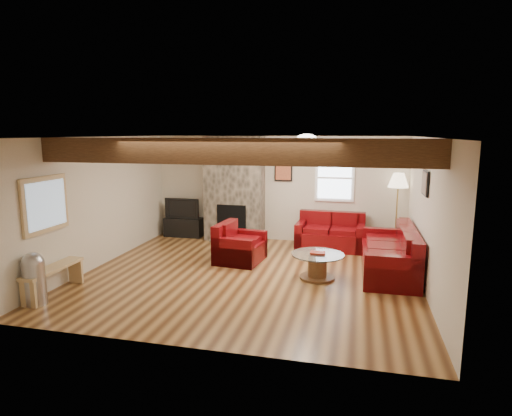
{
  "coord_description": "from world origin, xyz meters",
  "views": [
    {
      "loc": [
        1.87,
        -7.25,
        2.58
      ],
      "look_at": [
        0.04,
        0.4,
        1.19
      ],
      "focal_mm": 30.0,
      "sensor_mm": 36.0,
      "label": 1
    }
  ],
  "objects_px": {
    "coffee_table": "(317,266)",
    "television": "(183,208)",
    "loveseat": "(330,231)",
    "floor_lamp": "(398,185)",
    "armchair_red": "(240,243)",
    "sofa_three": "(389,251)",
    "tv_cabinet": "(184,227)"
  },
  "relations": [
    {
      "from": "sofa_three",
      "to": "coffee_table",
      "type": "xyz_separation_m",
      "value": [
        -1.25,
        -0.61,
        -0.2
      ]
    },
    {
      "from": "armchair_red",
      "to": "floor_lamp",
      "type": "height_order",
      "value": "floor_lamp"
    },
    {
      "from": "loveseat",
      "to": "sofa_three",
      "type": "bearing_deg",
      "value": -49.65
    },
    {
      "from": "loveseat",
      "to": "coffee_table",
      "type": "relative_size",
      "value": 1.59
    },
    {
      "from": "tv_cabinet",
      "to": "loveseat",
      "type": "bearing_deg",
      "value": -4.69
    },
    {
      "from": "sofa_three",
      "to": "armchair_red",
      "type": "bearing_deg",
      "value": -91.8
    },
    {
      "from": "loveseat",
      "to": "tv_cabinet",
      "type": "height_order",
      "value": "loveseat"
    },
    {
      "from": "armchair_red",
      "to": "coffee_table",
      "type": "xyz_separation_m",
      "value": [
        1.62,
        -0.68,
        -0.16
      ]
    },
    {
      "from": "loveseat",
      "to": "tv_cabinet",
      "type": "distance_m",
      "value": 3.67
    },
    {
      "from": "armchair_red",
      "to": "coffee_table",
      "type": "height_order",
      "value": "armchair_red"
    },
    {
      "from": "tv_cabinet",
      "to": "television",
      "type": "distance_m",
      "value": 0.49
    },
    {
      "from": "coffee_table",
      "to": "loveseat",
      "type": "bearing_deg",
      "value": 87.66
    },
    {
      "from": "television",
      "to": "floor_lamp",
      "type": "distance_m",
      "value": 5.12
    },
    {
      "from": "armchair_red",
      "to": "floor_lamp",
      "type": "relative_size",
      "value": 0.56
    },
    {
      "from": "sofa_three",
      "to": "floor_lamp",
      "type": "distance_m",
      "value": 2.0
    },
    {
      "from": "sofa_three",
      "to": "armchair_red",
      "type": "distance_m",
      "value": 2.87
    },
    {
      "from": "sofa_three",
      "to": "television",
      "type": "height_order",
      "value": "television"
    },
    {
      "from": "armchair_red",
      "to": "floor_lamp",
      "type": "xyz_separation_m",
      "value": [
        3.12,
        1.63,
        1.07
      ]
    },
    {
      "from": "loveseat",
      "to": "armchair_red",
      "type": "distance_m",
      "value": 2.22
    },
    {
      "from": "coffee_table",
      "to": "television",
      "type": "height_order",
      "value": "television"
    },
    {
      "from": "loveseat",
      "to": "tv_cabinet",
      "type": "bearing_deg",
      "value": 177.68
    },
    {
      "from": "floor_lamp",
      "to": "television",
      "type": "bearing_deg",
      "value": 178.9
    },
    {
      "from": "loveseat",
      "to": "armchair_red",
      "type": "relative_size",
      "value": 1.55
    },
    {
      "from": "coffee_table",
      "to": "television",
      "type": "distance_m",
      "value": 4.33
    },
    {
      "from": "loveseat",
      "to": "floor_lamp",
      "type": "bearing_deg",
      "value": 10.55
    },
    {
      "from": "loveseat",
      "to": "armchair_red",
      "type": "bearing_deg",
      "value": -137.8
    },
    {
      "from": "sofa_three",
      "to": "tv_cabinet",
      "type": "height_order",
      "value": "sofa_three"
    },
    {
      "from": "television",
      "to": "sofa_three",
      "type": "bearing_deg",
      "value": -20.35
    },
    {
      "from": "armchair_red",
      "to": "coffee_table",
      "type": "distance_m",
      "value": 1.76
    },
    {
      "from": "loveseat",
      "to": "tv_cabinet",
      "type": "relative_size",
      "value": 1.58
    },
    {
      "from": "armchair_red",
      "to": "tv_cabinet",
      "type": "relative_size",
      "value": 1.02
    },
    {
      "from": "television",
      "to": "tv_cabinet",
      "type": "bearing_deg",
      "value": 0.0
    }
  ]
}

